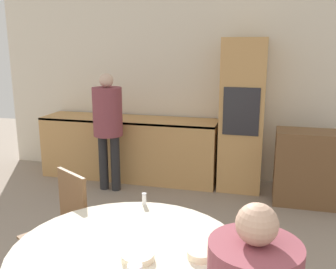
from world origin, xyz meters
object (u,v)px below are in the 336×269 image
(oven_unit, at_px, (242,115))
(person_standing, at_px, (108,120))
(bowl_near, at_px, (138,256))
(bowl_centre, at_px, (200,254))
(chair_far_left, at_px, (63,225))
(sideboard, at_px, (315,168))

(oven_unit, bearing_deg, person_standing, -162.20)
(bowl_near, relative_size, bowl_centre, 1.25)
(oven_unit, xyz_separation_m, chair_far_left, (-1.19, -2.56, -0.47))
(oven_unit, xyz_separation_m, person_standing, (-1.68, -0.54, -0.04))
(oven_unit, xyz_separation_m, bowl_centre, (-0.02, -3.10, -0.23))
(sideboard, bearing_deg, bowl_centre, -108.50)
(bowl_near, bearing_deg, bowl_centre, 18.46)
(sideboard, relative_size, bowl_centre, 6.42)
(chair_far_left, distance_m, bowl_near, 1.09)
(person_standing, distance_m, bowl_near, 2.99)
(oven_unit, height_order, chair_far_left, oven_unit)
(bowl_near, xyz_separation_m, bowl_centre, (0.33, 0.11, 0.00))
(chair_far_left, xyz_separation_m, person_standing, (-0.49, 2.02, 0.43))
(chair_far_left, relative_size, bowl_centre, 6.42)
(person_standing, height_order, bowl_centre, person_standing)
(person_standing, bearing_deg, oven_unit, 17.80)
(oven_unit, xyz_separation_m, sideboard, (0.90, -0.35, -0.54))
(chair_far_left, height_order, bowl_near, chair_far_left)
(chair_far_left, bearing_deg, bowl_near, -6.23)
(oven_unit, distance_m, sideboard, 1.11)
(oven_unit, bearing_deg, bowl_centre, -90.30)
(bowl_centre, bearing_deg, chair_far_left, 155.24)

